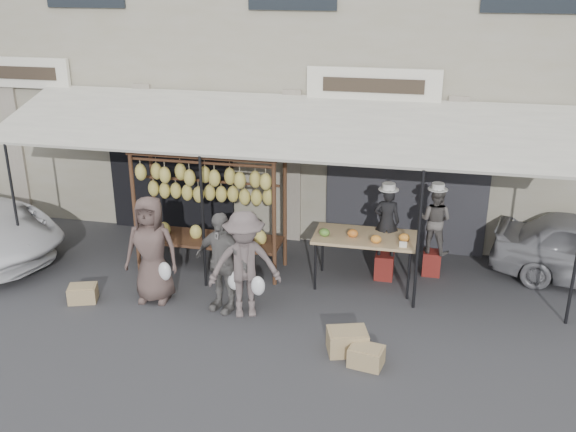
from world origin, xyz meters
name	(u,v)px	position (x,y,z in m)	size (l,w,h in m)	color
ground_plane	(243,326)	(0.00, 0.00, 0.00)	(90.00, 90.00, 0.00)	#2D2D30
shophouse	(321,38)	(0.00, 6.50, 3.65)	(24.00, 6.15, 7.30)	#9B9586
awning	(278,127)	(0.01, 2.28, 2.57)	(10.00, 2.35, 2.92)	beige
banana_rack	(208,187)	(-1.11, 1.80, 1.57)	(2.60, 0.90, 2.24)	#3D2313
produce_table	(365,238)	(1.62, 1.77, 0.86)	(1.70, 0.90, 1.04)	tan
vendor_left	(387,222)	(1.95, 2.11, 1.06)	(0.45, 0.29, 1.23)	black
vendor_right	(435,220)	(2.75, 2.46, 1.03)	(0.58, 0.45, 1.19)	#5E5955
customer_left	(152,250)	(-1.65, 0.51, 0.89)	(0.87, 0.56, 1.78)	brown
customer_mid	(221,262)	(-0.47, 0.44, 0.82)	(0.96, 0.40, 1.64)	slate
customer_right	(245,265)	(-0.06, 0.35, 0.86)	(1.11, 0.64, 1.72)	#5F5351
stool_left	(384,266)	(1.95, 2.11, 0.22)	(0.32, 0.32, 0.45)	maroon
stool_right	(431,263)	(2.75, 2.46, 0.22)	(0.31, 0.31, 0.44)	maroon
crate_near_a	(347,341)	(1.63, -0.35, 0.16)	(0.55, 0.42, 0.33)	tan
crate_near_b	(366,356)	(1.93, -0.63, 0.14)	(0.45, 0.34, 0.27)	tan
crate_far	(83,294)	(-2.77, 0.19, 0.13)	(0.44, 0.34, 0.27)	tan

